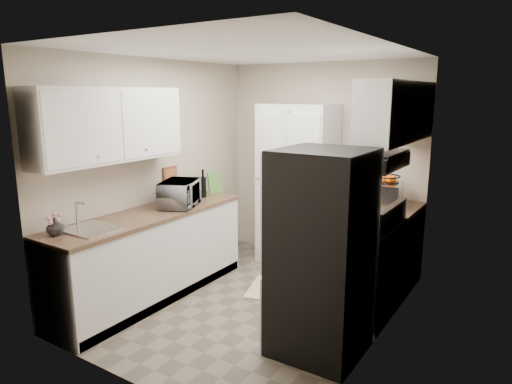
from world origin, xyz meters
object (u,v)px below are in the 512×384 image
(microwave, at_px, (180,194))
(toaster_oven, at_px, (385,194))
(electric_range, at_px, (359,267))
(wine_bottle, at_px, (203,185))
(refrigerator, at_px, (322,253))
(pantry_cabinet, at_px, (297,185))

(microwave, relative_size, toaster_oven, 1.18)
(electric_range, xyz_separation_m, toaster_oven, (-0.03, 0.82, 0.57))
(electric_range, distance_m, toaster_oven, 0.99)
(microwave, relative_size, wine_bottle, 1.67)
(electric_range, bearing_deg, toaster_oven, 92.14)
(refrigerator, distance_m, toaster_oven, 1.63)
(pantry_cabinet, bearing_deg, toaster_oven, -5.44)
(pantry_cabinet, xyz_separation_m, electric_range, (1.17, -0.93, -0.52))
(toaster_oven, bearing_deg, refrigerator, -97.51)
(toaster_oven, bearing_deg, electric_range, -95.22)
(pantry_cabinet, bearing_deg, refrigerator, -56.54)
(pantry_cabinet, relative_size, wine_bottle, 6.56)
(wine_bottle, bearing_deg, microwave, -81.23)
(electric_range, distance_m, wine_bottle, 2.05)
(toaster_oven, bearing_deg, microwave, -153.25)
(microwave, bearing_deg, refrigerator, -125.56)
(electric_range, bearing_deg, microwave, -166.87)
(refrigerator, relative_size, toaster_oven, 3.94)
(pantry_cabinet, distance_m, microwave, 1.54)
(refrigerator, bearing_deg, pantry_cabinet, 123.46)
(refrigerator, height_order, wine_bottle, refrigerator)
(toaster_oven, bearing_deg, wine_bottle, -165.66)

